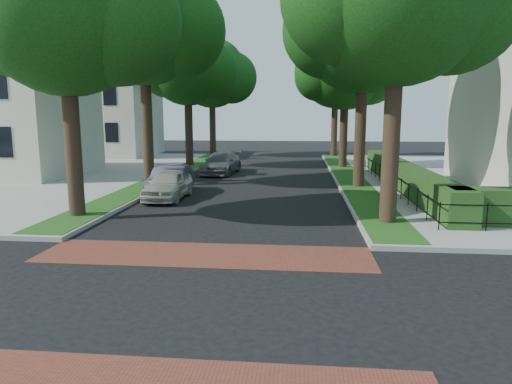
% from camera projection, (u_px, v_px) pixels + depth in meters
% --- Properties ---
extents(ground, '(120.00, 120.00, 0.00)m').
position_uv_depth(ground, '(172.00, 302.00, 9.17)').
color(ground, black).
rests_on(ground, ground).
extents(crosswalk_far, '(9.00, 2.20, 0.01)m').
position_uv_depth(crosswalk_far, '(205.00, 255.00, 12.31)').
color(crosswalk_far, brown).
rests_on(crosswalk_far, ground).
extents(grass_strip_ne, '(1.60, 29.80, 0.02)m').
position_uv_depth(grass_strip_ne, '(348.00, 176.00, 27.38)').
color(grass_strip_ne, '#264E16').
rests_on(grass_strip_ne, sidewalk_ne).
extents(grass_strip_nw, '(1.60, 29.80, 0.02)m').
position_uv_depth(grass_strip_nw, '(173.00, 173.00, 28.41)').
color(grass_strip_nw, '#264E16').
rests_on(grass_strip_nw, sidewalk_nw).
extents(tree_right_mid, '(8.25, 7.09, 11.22)m').
position_uv_depth(tree_right_mid, '(366.00, 27.00, 22.28)').
color(tree_right_mid, black).
rests_on(tree_right_mid, sidewalk_ne).
extents(tree_right_far, '(7.25, 6.23, 9.74)m').
position_uv_depth(tree_right_far, '(347.00, 69.00, 31.27)').
color(tree_right_far, black).
rests_on(tree_right_far, sidewalk_ne).
extents(tree_right_back, '(7.50, 6.45, 10.20)m').
position_uv_depth(tree_right_back, '(337.00, 75.00, 40.05)').
color(tree_right_back, black).
rests_on(tree_right_back, sidewalk_ne).
extents(tree_left_near, '(7.50, 6.45, 10.20)m').
position_uv_depth(tree_left_near, '(70.00, 10.00, 15.58)').
color(tree_left_near, black).
rests_on(tree_left_near, sidewalk_nw).
extents(tree_left_mid, '(8.00, 6.88, 11.48)m').
position_uv_depth(tree_left_mid, '(147.00, 24.00, 23.27)').
color(tree_left_mid, black).
rests_on(tree_left_mid, sidewalk_nw).
extents(tree_left_far, '(7.00, 6.02, 9.86)m').
position_uv_depth(tree_left_far, '(189.00, 67.00, 32.28)').
color(tree_left_far, black).
rests_on(tree_left_far, sidewalk_nw).
extents(tree_left_back, '(7.75, 6.66, 10.44)m').
position_uv_depth(tree_left_back, '(213.00, 74.00, 41.08)').
color(tree_left_back, black).
rests_on(tree_left_back, sidewalk_nw).
extents(hedge_main_road, '(1.00, 18.00, 1.20)m').
position_uv_depth(hedge_main_road, '(403.00, 175.00, 23.04)').
color(hedge_main_road, '#1E4417').
rests_on(hedge_main_road, sidewalk_ne).
extents(fence_main_road, '(0.06, 18.00, 0.90)m').
position_uv_depth(fence_main_road, '(387.00, 178.00, 23.14)').
color(fence_main_road, black).
rests_on(fence_main_road, sidewalk_ne).
extents(house_left_near, '(10.00, 9.00, 10.14)m').
position_uv_depth(house_left_near, '(2.00, 93.00, 27.48)').
color(house_left_near, beige).
rests_on(house_left_near, sidewalk_nw).
extents(house_left_far, '(10.00, 9.00, 10.14)m').
position_uv_depth(house_left_far, '(101.00, 101.00, 41.22)').
color(house_left_far, beige).
rests_on(house_left_far, sidewalk_nw).
extents(parked_car_front, '(1.59, 3.89, 1.32)m').
position_uv_depth(parked_car_front, '(168.00, 185.00, 20.40)').
color(parked_car_front, '#B8B7A5').
rests_on(parked_car_front, ground).
extents(parked_car_middle, '(1.61, 4.22, 1.37)m').
position_uv_depth(parked_car_middle, '(170.00, 180.00, 21.59)').
color(parked_car_middle, '#222433').
rests_on(parked_car_middle, ground).
extents(parked_car_rear, '(2.32, 4.88, 1.37)m').
position_uv_depth(parked_car_rear, '(221.00, 163.00, 29.44)').
color(parked_car_rear, slate).
rests_on(parked_car_rear, ground).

